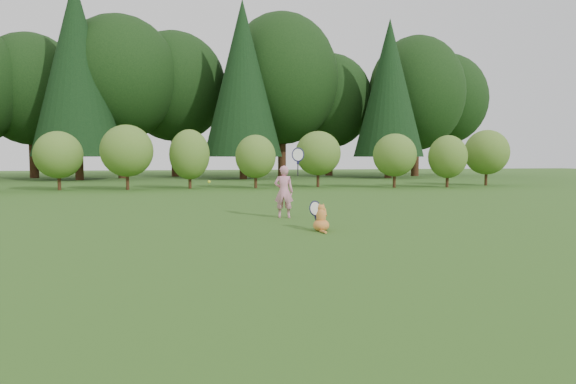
{
  "coord_description": "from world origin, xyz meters",
  "views": [
    {
      "loc": [
        -1.77,
        -8.67,
        1.38
      ],
      "look_at": [
        0.2,
        0.8,
        0.7
      ],
      "focal_mm": 30.0,
      "sensor_mm": 36.0,
      "label": 1
    }
  ],
  "objects": [
    {
      "name": "woodland_backdrop",
      "position": [
        0.0,
        23.0,
        7.5
      ],
      "size": [
        48.0,
        10.0,
        15.0
      ],
      "primitive_type": null,
      "color": "black",
      "rests_on": "ground"
    },
    {
      "name": "child",
      "position": [
        0.41,
        2.24,
        0.64
      ],
      "size": [
        0.72,
        0.48,
        1.81
      ],
      "rotation": [
        0.0,
        0.0,
        2.87
      ],
      "color": "pink",
      "rests_on": "ground"
    },
    {
      "name": "shrub_row",
      "position": [
        0.0,
        13.0,
        1.4
      ],
      "size": [
        28.0,
        3.0,
        2.8
      ],
      "primitive_type": null,
      "color": "#557825",
      "rests_on": "ground"
    },
    {
      "name": "tennis_ball",
      "position": [
        -1.37,
        0.9,
        0.92
      ],
      "size": [
        0.06,
        0.06,
        0.06
      ],
      "color": "yellow",
      "rests_on": "ground"
    },
    {
      "name": "cat",
      "position": [
        0.69,
        0.1,
        0.27
      ],
      "size": [
        0.51,
        0.71,
        0.72
      ],
      "rotation": [
        0.0,
        0.0,
        -0.37
      ],
      "color": "orange",
      "rests_on": "ground"
    },
    {
      "name": "ground",
      "position": [
        0.0,
        0.0,
        0.0
      ],
      "size": [
        100.0,
        100.0,
        0.0
      ],
      "primitive_type": "plane",
      "color": "#1B4A14",
      "rests_on": "ground"
    }
  ]
}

